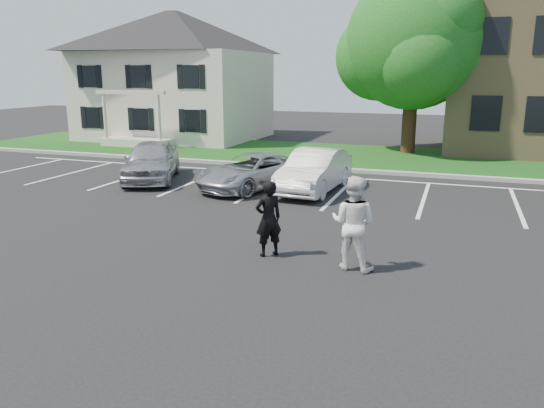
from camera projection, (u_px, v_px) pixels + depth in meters
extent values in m
plane|color=black|center=(256.00, 274.00, 10.90)|extent=(90.00, 90.00, 0.00)
cube|color=gray|center=(361.00, 171.00, 21.86)|extent=(40.00, 0.30, 0.15)
cube|color=#123E14|center=(375.00, 157.00, 25.53)|extent=(44.00, 8.00, 0.08)
cube|color=silver|center=(19.00, 169.00, 22.74)|extent=(0.12, 5.20, 0.01)
cube|color=silver|center=(73.00, 173.00, 21.83)|extent=(0.12, 5.20, 0.01)
cube|color=silver|center=(131.00, 177.00, 20.93)|extent=(0.12, 5.20, 0.01)
cube|color=silver|center=(194.00, 182.00, 20.02)|extent=(0.12, 5.20, 0.01)
cube|color=silver|center=(263.00, 187.00, 19.12)|extent=(0.12, 5.20, 0.01)
cube|color=silver|center=(340.00, 193.00, 18.22)|extent=(0.12, 5.20, 0.01)
cube|color=silver|center=(424.00, 199.00, 17.31)|extent=(0.12, 5.20, 0.01)
cube|color=silver|center=(517.00, 206.00, 16.41)|extent=(0.12, 5.20, 0.01)
cube|color=silver|center=(391.00, 181.00, 20.24)|extent=(34.00, 0.12, 0.01)
cube|color=beige|center=(176.00, 96.00, 32.77)|extent=(10.00, 8.00, 5.20)
pyramid|color=black|center=(173.00, 32.00, 31.85)|extent=(10.30, 8.24, 2.40)
cube|color=beige|center=(139.00, 142.00, 29.40)|extent=(4.00, 1.60, 0.50)
cylinder|color=beige|center=(106.00, 122.00, 29.13)|extent=(0.18, 0.18, 2.70)
cylinder|color=beige|center=(159.00, 124.00, 28.04)|extent=(0.18, 0.18, 2.70)
cube|color=beige|center=(130.00, 92.00, 28.19)|extent=(4.20, 0.25, 0.20)
cube|color=black|center=(141.00, 119.00, 29.35)|extent=(0.90, 0.06, 1.20)
cube|color=black|center=(138.00, 77.00, 28.80)|extent=(0.90, 0.06, 1.20)
cube|color=black|center=(131.00, 119.00, 29.56)|extent=(0.32, 0.05, 1.25)
cube|color=black|center=(151.00, 120.00, 29.14)|extent=(0.32, 0.05, 1.25)
cube|color=black|center=(486.00, 113.00, 24.34)|extent=(1.30, 0.06, 1.60)
cube|color=black|center=(493.00, 36.00, 23.52)|extent=(1.30, 0.06, 1.60)
cube|color=black|center=(541.00, 115.00, 23.60)|extent=(1.30, 0.06, 1.60)
cylinder|color=black|center=(409.00, 122.00, 26.59)|extent=(0.70, 0.70, 3.20)
sphere|color=#1F5116|center=(414.00, 41.00, 25.65)|extent=(6.60, 6.60, 6.60)
sphere|color=#1F5116|center=(448.00, 52.00, 25.89)|extent=(4.60, 4.60, 4.60)
sphere|color=#1F5116|center=(379.00, 57.00, 26.73)|extent=(4.40, 4.40, 4.40)
sphere|color=#1F5116|center=(419.00, 60.00, 24.36)|extent=(4.00, 4.00, 4.00)
sphere|color=#1F5116|center=(405.00, 37.00, 27.23)|extent=(4.20, 4.20, 4.20)
sphere|color=#1F5116|center=(441.00, 19.00, 24.22)|extent=(3.80, 3.80, 3.80)
imported|color=black|center=(268.00, 219.00, 11.80)|extent=(0.74, 0.74, 1.73)
imported|color=white|center=(353.00, 223.00, 10.98)|extent=(1.07, 0.89, 1.99)
imported|color=#B3B3B8|center=(151.00, 161.00, 20.21)|extent=(3.38, 4.80, 1.52)
imported|color=#A4A7AD|center=(252.00, 172.00, 18.77)|extent=(3.50, 4.85, 1.23)
imported|color=silver|center=(314.00, 171.00, 18.33)|extent=(1.79, 4.45, 1.44)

